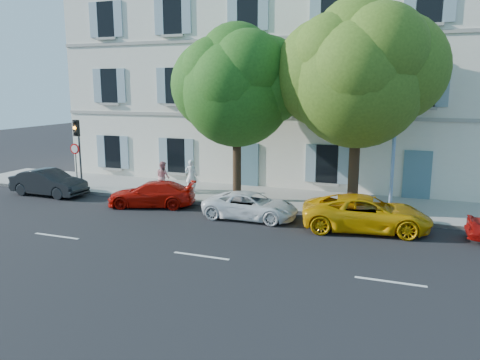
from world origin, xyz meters
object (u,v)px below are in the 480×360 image
at_px(tree_left, 237,91).
at_px(street_lamp, 395,118).
at_px(tree_right, 358,81).
at_px(pedestrian_a, 191,176).
at_px(car_red_coupe, 152,194).
at_px(road_sign, 75,156).
at_px(traffic_light, 78,139).
at_px(pedestrian_b, 163,177).
at_px(car_white_coupe, 251,206).
at_px(car_yellow_supercar, 366,213).
at_px(car_dark_sedan, 49,183).

distance_m(tree_left, street_lamp, 7.19).
bearing_deg(street_lamp, tree_right, 164.91).
xyz_separation_m(street_lamp, pedestrian_a, (-9.96, 1.34, -3.29)).
bearing_deg(street_lamp, car_red_coupe, -171.67).
bearing_deg(tree_right, car_red_coupe, -167.54).
bearing_deg(tree_right, road_sign, -177.69).
bearing_deg(traffic_light, tree_right, 1.39).
relative_size(pedestrian_a, pedestrian_b, 1.04).
distance_m(car_red_coupe, car_white_coupe, 5.05).
height_order(car_yellow_supercar, road_sign, road_sign).
bearing_deg(car_dark_sedan, road_sign, -28.48).
bearing_deg(car_white_coupe, traffic_light, 78.54).
height_order(car_dark_sedan, traffic_light, traffic_light).
relative_size(car_yellow_supercar, tree_left, 0.61).
distance_m(car_dark_sedan, street_lamp, 17.22).
bearing_deg(traffic_light, pedestrian_a, 11.69).
height_order(car_yellow_supercar, street_lamp, street_lamp).
xyz_separation_m(tree_left, tree_right, (5.49, -0.09, 0.45)).
height_order(car_red_coupe, pedestrian_a, pedestrian_a).
bearing_deg(car_red_coupe, car_white_coupe, 69.31).
xyz_separation_m(traffic_light, road_sign, (-0.02, -0.23, -0.90)).
bearing_deg(road_sign, tree_right, 2.31).
bearing_deg(pedestrian_b, car_yellow_supercar, -164.34).
xyz_separation_m(car_red_coupe, car_yellow_supercar, (9.81, -0.33, 0.09)).
distance_m(car_white_coupe, car_yellow_supercar, 4.78).
xyz_separation_m(car_red_coupe, tree_left, (3.49, 2.07, 4.72)).
bearing_deg(pedestrian_b, tree_right, -152.09).
height_order(car_dark_sedan, car_white_coupe, car_dark_sedan).
distance_m(tree_left, pedestrian_a, 5.25).
bearing_deg(street_lamp, pedestrian_b, 176.46).
xyz_separation_m(tree_left, street_lamp, (7.10, -0.52, -1.03)).
bearing_deg(tree_left, car_red_coupe, -149.31).
relative_size(car_red_coupe, tree_right, 0.47).
bearing_deg(road_sign, car_white_coupe, -9.44).
height_order(car_yellow_supercar, pedestrian_a, pedestrian_a).
distance_m(car_yellow_supercar, pedestrian_a, 9.73).
relative_size(tree_left, tree_right, 0.92).
bearing_deg(car_dark_sedan, pedestrian_a, -66.43).
xyz_separation_m(car_dark_sedan, street_lamp, (16.77, 1.43, 3.61)).
distance_m(tree_left, road_sign, 9.59).
bearing_deg(road_sign, tree_left, 4.29).
relative_size(car_yellow_supercar, road_sign, 2.02).
bearing_deg(car_yellow_supercar, street_lamp, -31.63).
relative_size(tree_left, street_lamp, 1.10).
distance_m(car_dark_sedan, tree_right, 16.10).
xyz_separation_m(car_dark_sedan, tree_right, (15.16, 1.86, 5.09)).
distance_m(car_dark_sedan, tree_left, 10.90).
bearing_deg(tree_right, street_lamp, -15.09).
height_order(car_white_coupe, road_sign, road_sign).
relative_size(car_yellow_supercar, pedestrian_a, 2.92).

